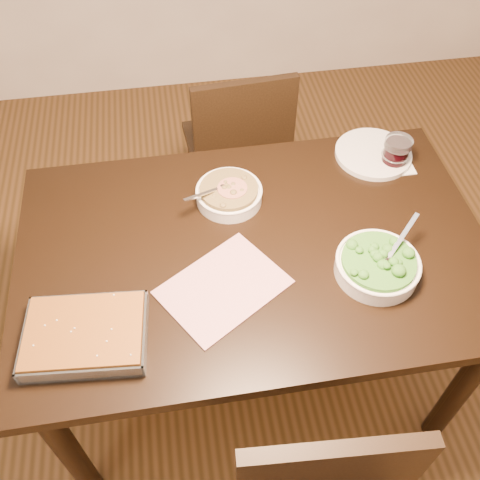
{
  "coord_description": "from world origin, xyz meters",
  "views": [
    {
      "loc": [
        -0.2,
        -0.99,
        1.98
      ],
      "look_at": [
        -0.04,
        -0.01,
        0.8
      ],
      "focal_mm": 40.0,
      "sensor_mm": 36.0,
      "label": 1
    }
  ],
  "objects_px": {
    "broccoli_bowl": "(377,265)",
    "wine_tumbler": "(396,151)",
    "table": "(253,265)",
    "baking_dish": "(85,335)",
    "stew_bowl": "(229,193)",
    "chair_far": "(238,145)",
    "dinner_plate": "(373,154)"
  },
  "relations": [
    {
      "from": "broccoli_bowl",
      "to": "wine_tumbler",
      "type": "height_order",
      "value": "wine_tumbler"
    },
    {
      "from": "table",
      "to": "baking_dish",
      "type": "distance_m",
      "value": 0.55
    },
    {
      "from": "stew_bowl",
      "to": "chair_far",
      "type": "xyz_separation_m",
      "value": [
        0.12,
        0.57,
        -0.3
      ]
    },
    {
      "from": "table",
      "to": "broccoli_bowl",
      "type": "distance_m",
      "value": 0.38
    },
    {
      "from": "broccoli_bowl",
      "to": "chair_far",
      "type": "xyz_separation_m",
      "value": [
        -0.25,
        0.92,
        -0.3
      ]
    },
    {
      "from": "broccoli_bowl",
      "to": "baking_dish",
      "type": "relative_size",
      "value": 0.73
    },
    {
      "from": "baking_dish",
      "to": "wine_tumbler",
      "type": "distance_m",
      "value": 1.14
    },
    {
      "from": "baking_dish",
      "to": "dinner_plate",
      "type": "height_order",
      "value": "baking_dish"
    },
    {
      "from": "table",
      "to": "baking_dish",
      "type": "height_order",
      "value": "baking_dish"
    },
    {
      "from": "broccoli_bowl",
      "to": "baking_dish",
      "type": "bearing_deg",
      "value": -173.44
    },
    {
      "from": "broccoli_bowl",
      "to": "stew_bowl",
      "type": "bearing_deg",
      "value": 136.58
    },
    {
      "from": "table",
      "to": "wine_tumbler",
      "type": "xyz_separation_m",
      "value": [
        0.53,
        0.28,
        0.15
      ]
    },
    {
      "from": "broccoli_bowl",
      "to": "dinner_plate",
      "type": "relative_size",
      "value": 0.92
    },
    {
      "from": "stew_bowl",
      "to": "broccoli_bowl",
      "type": "relative_size",
      "value": 0.91
    },
    {
      "from": "stew_bowl",
      "to": "chair_far",
      "type": "bearing_deg",
      "value": 78.11
    },
    {
      "from": "table",
      "to": "wine_tumbler",
      "type": "relative_size",
      "value": 13.91
    },
    {
      "from": "chair_far",
      "to": "baking_dish",
      "type": "bearing_deg",
      "value": 56.84
    },
    {
      "from": "table",
      "to": "dinner_plate",
      "type": "height_order",
      "value": "dinner_plate"
    },
    {
      "from": "baking_dish",
      "to": "table",
      "type": "bearing_deg",
      "value": 31.78
    },
    {
      "from": "stew_bowl",
      "to": "broccoli_bowl",
      "type": "bearing_deg",
      "value": -43.42
    },
    {
      "from": "chair_far",
      "to": "table",
      "type": "bearing_deg",
      "value": 79.98
    },
    {
      "from": "wine_tumbler",
      "to": "baking_dish",
      "type": "bearing_deg",
      "value": -152.61
    },
    {
      "from": "dinner_plate",
      "to": "chair_far",
      "type": "bearing_deg",
      "value": 132.19
    },
    {
      "from": "wine_tumbler",
      "to": "dinner_plate",
      "type": "bearing_deg",
      "value": 137.1
    },
    {
      "from": "baking_dish",
      "to": "chair_far",
      "type": "height_order",
      "value": "chair_far"
    },
    {
      "from": "baking_dish",
      "to": "dinner_plate",
      "type": "distance_m",
      "value": 1.12
    },
    {
      "from": "table",
      "to": "stew_bowl",
      "type": "relative_size",
      "value": 6.43
    },
    {
      "from": "stew_bowl",
      "to": "broccoli_bowl",
      "type": "distance_m",
      "value": 0.51
    },
    {
      "from": "broccoli_bowl",
      "to": "dinner_plate",
      "type": "xyz_separation_m",
      "value": [
        0.15,
        0.48,
        -0.02
      ]
    },
    {
      "from": "stew_bowl",
      "to": "baking_dish",
      "type": "height_order",
      "value": "stew_bowl"
    },
    {
      "from": "dinner_plate",
      "to": "baking_dish",
      "type": "bearing_deg",
      "value": -149.02
    },
    {
      "from": "broccoli_bowl",
      "to": "chair_far",
      "type": "distance_m",
      "value": 1.0
    }
  ]
}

